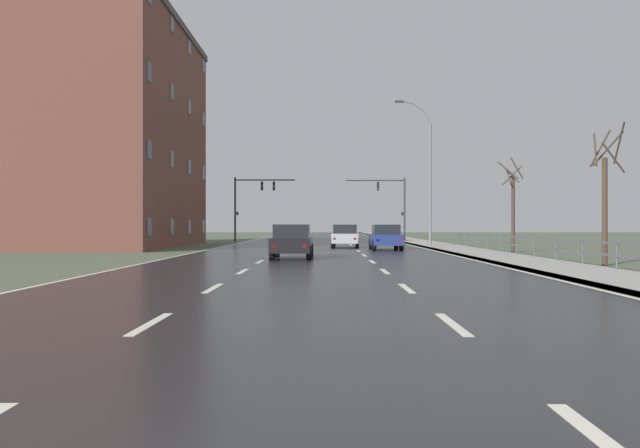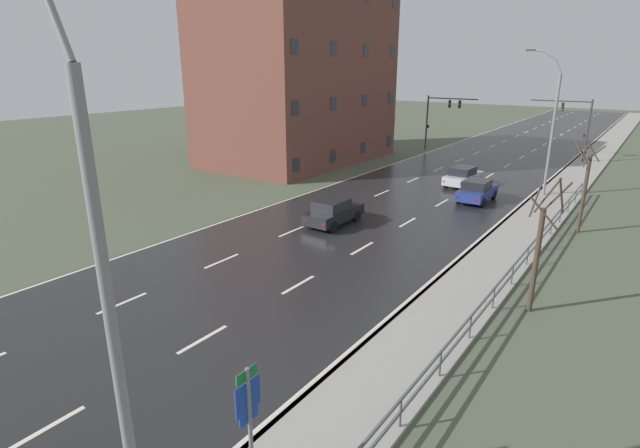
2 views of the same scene
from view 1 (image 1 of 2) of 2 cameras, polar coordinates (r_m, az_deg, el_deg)
name	(u,v)px [view 1 (image 1 of 2)]	position (r m, az deg, el deg)	size (l,w,h in m)	color
ground_plane	(320,245)	(50.22, 0.03, -1.92)	(160.00, 160.00, 0.12)	#4C5642
road_asphalt_strip	(321,240)	(62.21, 0.11, -1.50)	(14.00, 120.00, 0.03)	#232326
sidewalk_right	(405,240)	(62.73, 7.83, -1.44)	(3.00, 120.00, 0.12)	gray
guardrail	(556,245)	(27.25, 20.83, -1.85)	(0.07, 37.18, 1.00)	#515459
street_lamp_midground	(428,175)	(43.43, 9.84, 4.42)	(2.50, 0.24, 10.14)	slate
traffic_signal_right	(393,199)	(59.13, 6.73, 2.30)	(5.64, 0.36, 6.01)	#38383A
traffic_signal_left	(250,197)	(57.60, -6.40, 2.48)	(5.59, 0.36, 5.94)	#38383A
car_near_right	(345,236)	(42.25, 2.32, -1.09)	(1.99, 4.18, 1.57)	#B7B7BC
car_far_left	(386,237)	(38.53, 6.03, -1.19)	(1.86, 4.11, 1.57)	navy
car_mid_centre	(292,241)	(28.32, -2.57, -1.59)	(1.88, 4.12, 1.57)	black
brick_building	(100,134)	(47.17, -19.55, 7.82)	(11.79, 18.79, 16.04)	brown
bare_tree_near	(605,200)	(26.03, 24.68, 2.05)	(1.24, 1.48, 5.40)	#423328
bare_tree_mid	(513,207)	(36.69, 17.25, 1.49)	(1.55, 1.67, 5.33)	#423328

